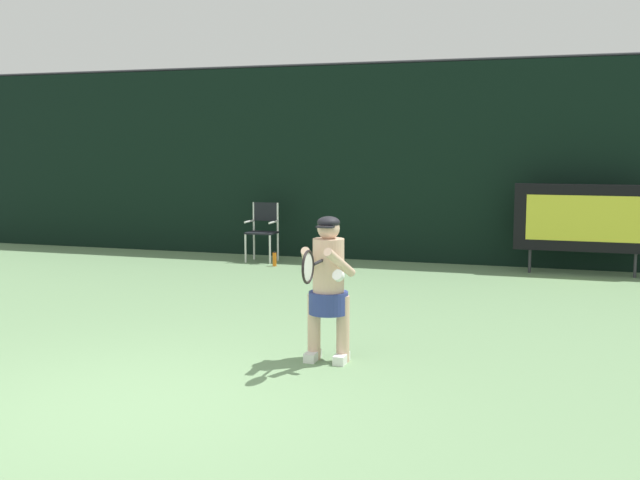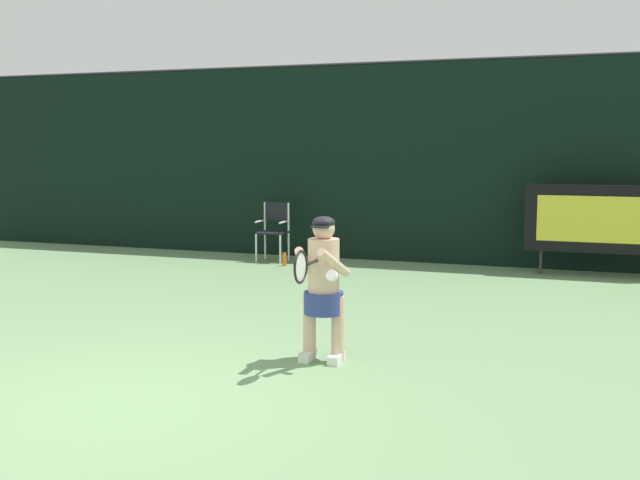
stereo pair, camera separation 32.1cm
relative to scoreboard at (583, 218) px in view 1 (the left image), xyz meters
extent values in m
cube|color=#6C9062|center=(-3.67, -7.88, -0.96)|extent=(18.00, 22.00, 0.02)
cube|color=black|center=(-3.67, 0.62, 0.85)|extent=(18.00, 0.12, 3.60)
cylinder|color=#38383D|center=(-3.67, 0.62, 2.68)|extent=(18.00, 0.05, 0.05)
cube|color=black|center=(0.00, 0.00, 0.00)|extent=(2.20, 0.20, 1.10)
cube|color=gold|center=(0.00, -0.10, 0.00)|extent=(1.80, 0.01, 0.75)
cylinder|color=#2D2D33|center=(-0.83, 0.00, -0.75)|extent=(0.05, 0.05, 0.40)
cylinder|color=#2D2D33|center=(0.82, 0.00, -0.75)|extent=(0.05, 0.05, 0.40)
cylinder|color=white|center=(-5.83, -0.41, -0.69)|extent=(0.04, 0.04, 0.52)
cylinder|color=white|center=(-5.36, -0.41, -0.69)|extent=(0.04, 0.04, 0.52)
cylinder|color=white|center=(-5.83, -0.01, -0.69)|extent=(0.04, 0.04, 0.52)
cylinder|color=white|center=(-5.36, -0.01, -0.69)|extent=(0.04, 0.04, 0.52)
cube|color=black|center=(-5.60, -0.21, -0.41)|extent=(0.52, 0.44, 0.03)
cylinder|color=white|center=(-5.83, -0.01, -0.15)|extent=(0.04, 0.04, 0.56)
cylinder|color=white|center=(-5.36, -0.01, -0.15)|extent=(0.04, 0.04, 0.56)
cube|color=black|center=(-5.60, -0.01, -0.04)|extent=(0.48, 0.02, 0.34)
cylinder|color=white|center=(-5.83, -0.21, -0.21)|extent=(0.04, 0.44, 0.04)
cylinder|color=white|center=(-5.36, -0.21, -0.21)|extent=(0.04, 0.44, 0.04)
cylinder|color=orange|center=(-5.17, -0.66, -0.83)|extent=(0.07, 0.07, 0.24)
cylinder|color=black|center=(-5.17, -0.66, -0.69)|extent=(0.03, 0.03, 0.03)
cube|color=white|center=(-2.64, -6.17, -0.90)|extent=(0.11, 0.26, 0.09)
cube|color=white|center=(-2.34, -6.17, -0.90)|extent=(0.11, 0.26, 0.09)
cylinder|color=#DBB293|center=(-2.64, -6.12, -0.62)|extent=(0.13, 0.13, 0.66)
cylinder|color=#DBB293|center=(-2.34, -6.12, -0.62)|extent=(0.13, 0.13, 0.66)
cylinder|color=navy|center=(-2.49, -6.12, -0.36)|extent=(0.39, 0.39, 0.22)
cylinder|color=#DBB293|center=(-2.49, -6.12, -0.01)|extent=(0.31, 0.31, 0.56)
sphere|color=#DBB293|center=(-2.49, -6.12, 0.37)|extent=(0.22, 0.22, 0.22)
ellipsoid|color=black|center=(-2.49, -6.12, 0.43)|extent=(0.22, 0.22, 0.12)
cube|color=black|center=(-2.49, -6.22, 0.40)|extent=(0.17, 0.12, 0.02)
cylinder|color=#DBB293|center=(-2.65, -6.28, 0.07)|extent=(0.20, 0.50, 0.33)
cylinder|color=#DBB293|center=(-2.32, -6.28, 0.07)|extent=(0.20, 0.50, 0.33)
cylinder|color=white|center=(-2.30, -6.40, -0.03)|extent=(0.13, 0.12, 0.12)
cylinder|color=black|center=(-2.51, -6.39, 0.08)|extent=(0.03, 0.28, 0.03)
torus|color=black|center=(-2.51, -6.69, 0.08)|extent=(0.02, 0.31, 0.31)
ellipsoid|color=silver|center=(-2.51, -6.69, 0.08)|extent=(0.01, 0.26, 0.26)
camera|label=1|loc=(-0.31, -13.21, 1.17)|focal=42.98mm
camera|label=2|loc=(-0.01, -13.10, 1.17)|focal=42.98mm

